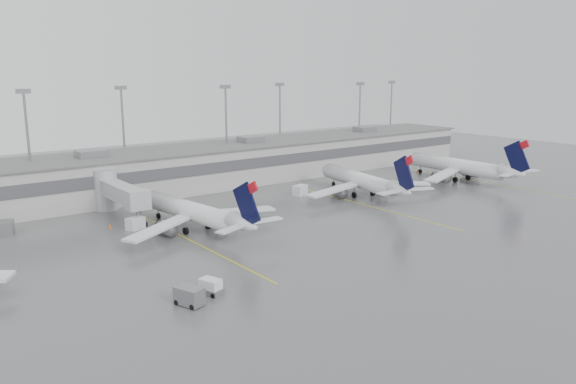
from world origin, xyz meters
TOP-DOWN VIEW (x-y plane):
  - ground at (0.00, 0.00)m, footprint 260.00×260.00m
  - terminal at (-0.01, 57.98)m, footprint 152.00×17.00m
  - light_masts at (0.00, 63.75)m, footprint 142.40×8.00m
  - jet_bridge_right at (-20.50, 45.72)m, footprint 4.00×17.20m
  - stand_markings at (-0.00, 24.00)m, footprint 105.25×40.00m
  - jet_mid_left at (-14.68, 28.82)m, footprint 26.31×29.66m
  - jet_mid_right at (22.02, 30.42)m, footprint 26.82×30.34m
  - jet_far_right at (49.79, 28.36)m, footprint 28.93×32.45m
  - baggage_tug at (-24.94, 6.15)m, footprint 2.48×3.08m
  - baggage_cart at (-28.14, 4.95)m, footprint 2.64×3.42m
  - gse_uld_b at (-21.45, 35.21)m, footprint 3.01×2.46m
  - gse_uld_c at (13.20, 38.38)m, footprint 3.14×2.51m
  - gse_loader at (-37.65, 44.32)m, footprint 2.83×3.58m
  - cone_b at (-24.27, 38.25)m, footprint 0.45×0.45m
  - cone_c at (22.16, 32.91)m, footprint 0.47×0.47m
  - cone_d at (50.49, 40.69)m, footprint 0.46×0.46m

SIDE VIEW (x-z plane):
  - ground at x=0.00m, z-range 0.00..0.00m
  - stand_markings at x=0.00m, z-range 0.00..0.01m
  - cone_b at x=-24.27m, z-range 0.00..0.71m
  - cone_d at x=50.49m, z-range 0.00..0.73m
  - cone_c at x=22.16m, z-range 0.00..0.75m
  - baggage_tug at x=-24.94m, z-range -0.19..1.54m
  - gse_uld_b at x=-21.45m, z-range 0.00..1.84m
  - gse_uld_c at x=13.20m, z-range 0.00..1.95m
  - gse_loader at x=-37.65m, z-range 0.00..1.96m
  - baggage_cart at x=-28.14m, z-range 0.04..1.98m
  - jet_mid_left at x=-14.68m, z-range -1.82..7.80m
  - jet_mid_right at x=22.02m, z-range -1.87..8.03m
  - jet_far_right at x=49.79m, z-range -1.99..8.51m
  - jet_bridge_right at x=-20.50m, z-range 0.37..7.37m
  - terminal at x=-0.01m, z-range -0.55..8.90m
  - light_masts at x=0.00m, z-range 1.73..22.33m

